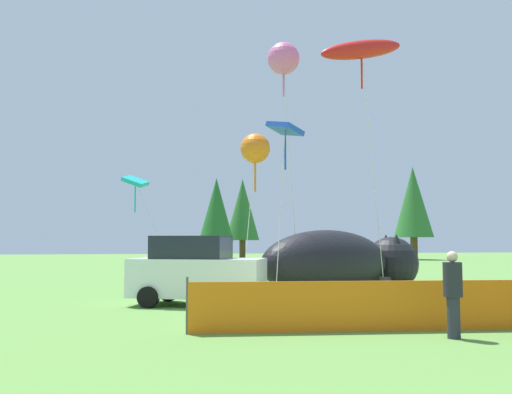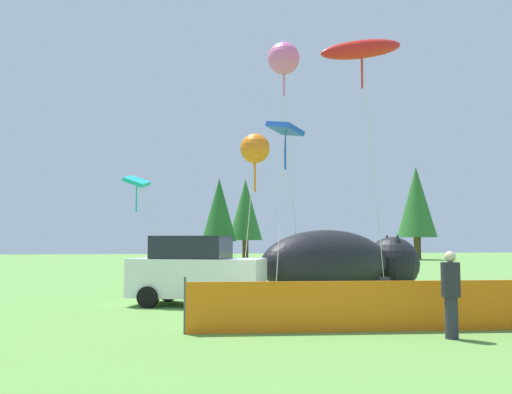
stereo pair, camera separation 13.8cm
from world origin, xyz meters
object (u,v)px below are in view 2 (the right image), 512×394
Objects in this scene: kite_blue_box at (285,131)px; kite_orange_flower at (255,149)px; parked_car at (196,271)px; kite_pink_octopus at (284,59)px; folding_chair at (381,291)px; kite_red_lizard at (362,50)px; inflatable_cat at (342,265)px; spectator_in_yellow_shirt at (451,291)px; kite_teal_diamond at (137,183)px.

kite_orange_flower is at bearing -146.61° from kite_blue_box.
parked_car is 0.49× the size of kite_pink_octopus.
folding_chair is 5.48m from kite_orange_flower.
kite_red_lizard is at bearing 11.97° from kite_orange_flower.
folding_chair is 8.45m from kite_pink_octopus.
kite_blue_box is at bearing 33.39° from kite_orange_flower.
folding_chair is 0.18× the size of kite_orange_flower.
kite_blue_box is at bearing -178.45° from kite_red_lizard.
inflatable_cat is (5.15, 2.23, 0.04)m from parked_car.
kite_pink_octopus reaches higher than inflatable_cat.
folding_chair is 4.14m from inflatable_cat.
kite_red_lizard reaches higher than spectator_in_yellow_shirt.
kite_teal_diamond reaches higher than inflatable_cat.
kite_orange_flower reaches higher than inflatable_cat.
kite_pink_octopus is at bearing -47.43° from kite_teal_diamond.
kite_teal_diamond is at bearing 132.57° from kite_pink_octopus.
inflatable_cat is at bearing 37.62° from kite_blue_box.
folding_chair is at bearing -0.58° from parked_car.
kite_red_lizard is (0.68, 6.88, 7.17)m from spectator_in_yellow_shirt.
kite_red_lizard is (2.39, -1.03, 0.09)m from kite_pink_octopus.
kite_orange_flower is (-1.07, -0.70, -0.70)m from kite_blue_box.
kite_orange_flower is 5.09m from kite_red_lizard.
folding_chair is 12.01m from kite_teal_diamond.
kite_orange_flower is at bearing 115.90° from spectator_in_yellow_shirt.
kite_blue_box is 1.11× the size of kite_orange_flower.
kite_pink_octopus is at bearing 156.67° from kite_red_lizard.
kite_orange_flower is at bearing -168.03° from kite_red_lizard.
kite_teal_diamond is 8.31m from kite_orange_flower.
inflatable_cat is at bearing 96.63° from kite_red_lizard.
kite_orange_flower reaches higher than spectator_in_yellow_shirt.
kite_pink_octopus reaches higher than kite_orange_flower.
kite_blue_box is 3.79m from kite_red_lizard.
parked_car is 5.61m from inflatable_cat.
spectator_in_yellow_shirt is at bearing -77.81° from kite_pink_octopus.
kite_pink_octopus reaches higher than folding_chair.
kite_teal_diamond is at bearing 126.43° from kite_blue_box.
inflatable_cat reaches higher than parked_car.
inflatable_cat is 1.38× the size of kite_orange_flower.
kite_teal_diamond is at bearing 116.83° from spectator_in_yellow_shirt.
parked_car is 0.48× the size of kite_red_lizard.
folding_chair is at bearing 86.18° from spectator_in_yellow_shirt.
folding_chair is at bearing -25.64° from kite_orange_flower.
folding_chair is 0.13× the size of inflatable_cat.
kite_teal_diamond is (-5.10, 5.55, -3.75)m from kite_pink_octopus.
kite_teal_diamond is at bearing 138.68° from kite_red_lizard.
kite_red_lizard is at bearing 25.06° from parked_car.
folding_chair is at bearing -59.17° from kite_pink_octopus.
inflatable_cat is at bearing 18.49° from kite_pink_octopus.
kite_pink_octopus is at bearing 102.19° from spectator_in_yellow_shirt.
kite_pink_octopus is (-2.18, -0.73, 6.98)m from inflatable_cat.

